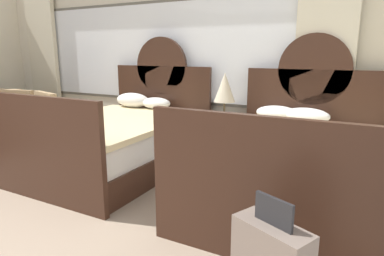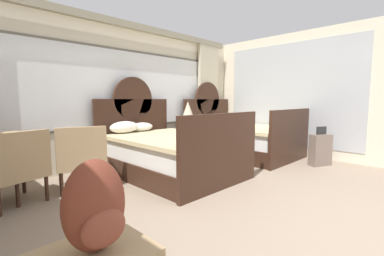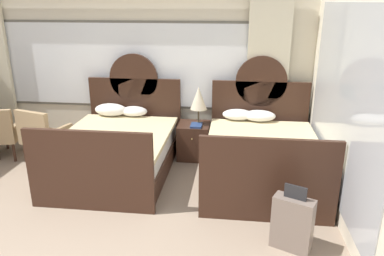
# 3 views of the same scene
# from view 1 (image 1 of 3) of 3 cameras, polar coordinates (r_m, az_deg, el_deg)

# --- Properties ---
(wall_back_window) EXTENTS (6.32, 0.22, 2.70)m
(wall_back_window) POSITION_cam_1_polar(r_m,az_deg,el_deg) (5.23, -6.07, 12.29)
(wall_back_window) COLOR beige
(wall_back_window) RESTS_ON ground_plane
(bed_near_window) EXTENTS (1.60, 2.21, 1.67)m
(bed_near_window) POSITION_cam_1_polar(r_m,az_deg,el_deg) (4.31, -12.58, -1.96)
(bed_near_window) COLOR #382116
(bed_near_window) RESTS_ON ground_plane
(bed_near_mirror) EXTENTS (1.60, 2.21, 1.67)m
(bed_near_mirror) POSITION_cam_1_polar(r_m,az_deg,el_deg) (3.38, 16.44, -6.27)
(bed_near_mirror) COLOR #382116
(bed_near_mirror) RESTS_ON ground_plane
(nightstand_between_beds) EXTENTS (0.51, 0.54, 0.58)m
(nightstand_between_beds) POSITION_cam_1_polar(r_m,az_deg,el_deg) (4.34, 4.43, -2.64)
(nightstand_between_beds) COLOR #382116
(nightstand_between_beds) RESTS_ON ground_plane
(table_lamp_on_nightstand) EXTENTS (0.27, 0.27, 0.62)m
(table_lamp_on_nightstand) POSITION_cam_1_polar(r_m,az_deg,el_deg) (4.19, 5.61, 6.81)
(table_lamp_on_nightstand) COLOR brown
(table_lamp_on_nightstand) RESTS_ON nightstand_between_beds
(book_on_nightstand) EXTENTS (0.18, 0.26, 0.03)m
(book_on_nightstand) POSITION_cam_1_polar(r_m,az_deg,el_deg) (4.16, 4.60, 1.02)
(book_on_nightstand) COLOR navy
(book_on_nightstand) RESTS_ON nightstand_between_beds
(armchair_by_window_left) EXTENTS (0.77, 0.77, 0.89)m
(armchair_by_window_left) POSITION_cam_1_polar(r_m,az_deg,el_deg) (5.40, -21.67, 1.44)
(armchair_by_window_left) COLOR tan
(armchair_by_window_left) RESTS_ON ground_plane
(armchair_by_window_centre) EXTENTS (0.75, 0.75, 0.89)m
(armchair_by_window_centre) POSITION_cam_1_polar(r_m,az_deg,el_deg) (6.01, -26.49, 2.06)
(armchair_by_window_centre) COLOR tan
(armchair_by_window_centre) RESTS_ON ground_plane
(armchair_by_window_right) EXTENTS (0.77, 0.77, 0.89)m
(armchair_by_window_right) POSITION_cam_1_polar(r_m,az_deg,el_deg) (6.26, -28.13, 2.27)
(armchair_by_window_right) COLOR tan
(armchair_by_window_right) RESTS_ON ground_plane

